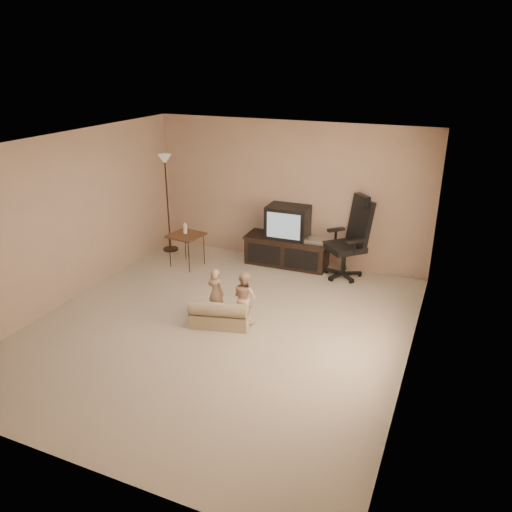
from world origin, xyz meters
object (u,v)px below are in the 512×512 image
at_px(floor_lamp, 166,182).
at_px(tv_stand, 288,241).
at_px(office_chair, 349,248).
at_px(toddler_right, 245,297).
at_px(toddler_left, 216,292).
at_px(side_table, 186,235).
at_px(child_sofa, 220,315).

bearing_deg(floor_lamp, tv_stand, 5.13).
bearing_deg(office_chair, toddler_right, -68.81).
height_order(tv_stand, floor_lamp, floor_lamp).
bearing_deg(toddler_left, side_table, -38.31).
bearing_deg(toddler_left, child_sofa, 135.86).
distance_m(tv_stand, toddler_right, 2.21).
relative_size(side_table, toddler_right, 1.05).
xyz_separation_m(office_chair, side_table, (-2.74, -0.68, 0.07)).
xyz_separation_m(tv_stand, toddler_right, (0.16, -2.20, -0.07)).
bearing_deg(tv_stand, child_sofa, -94.32).
bearing_deg(floor_lamp, side_table, -37.95).
height_order(tv_stand, office_chair, office_chair).
distance_m(tv_stand, floor_lamp, 2.50).
height_order(floor_lamp, child_sofa, floor_lamp).
bearing_deg(side_table, floor_lamp, 142.05).
relative_size(office_chair, toddler_left, 1.93).
height_order(tv_stand, toddler_left, tv_stand).
relative_size(toddler_left, toddler_right, 0.96).
relative_size(floor_lamp, child_sofa, 2.06).
xyz_separation_m(child_sofa, toddler_left, (-0.18, 0.24, 0.20)).
relative_size(tv_stand, child_sofa, 1.71).
bearing_deg(side_table, toddler_left, -47.28).
bearing_deg(toddler_right, floor_lamp, -15.30).
height_order(side_table, toddler_left, side_table).
bearing_deg(child_sofa, tv_stand, 72.98).
xyz_separation_m(toddler_left, toddler_right, (0.45, -0.01, 0.02)).
height_order(floor_lamp, toddler_right, floor_lamp).
bearing_deg(tv_stand, side_table, -156.74).
relative_size(child_sofa, toddler_left, 1.23).
distance_m(office_chair, side_table, 2.82).
distance_m(toddler_left, toddler_right, 0.45).
relative_size(tv_stand, floor_lamp, 0.83).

